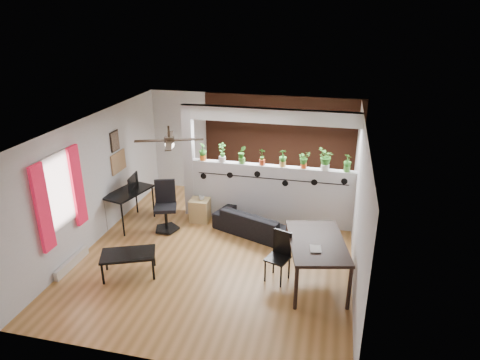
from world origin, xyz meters
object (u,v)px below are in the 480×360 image
(potted_plant_6, at_px, (326,159))
(cup, at_px, (201,198))
(potted_plant_3, at_px, (262,156))
(sofa, at_px, (255,223))
(potted_plant_4, at_px, (283,157))
(folding_chair, at_px, (280,251))
(dining_table, at_px, (317,246))
(potted_plant_7, at_px, (348,162))
(computer_desk, at_px, (128,194))
(potted_plant_2, at_px, (242,154))
(coffee_table, at_px, (128,256))
(office_chair, at_px, (166,209))
(potted_plant_1, at_px, (222,152))
(potted_plant_5, at_px, (304,159))
(cube_shelf, at_px, (200,210))
(ceiling_fan, at_px, (169,142))
(potted_plant_0, at_px, (203,151))

(potted_plant_6, height_order, cup, potted_plant_6)
(potted_plant_3, height_order, sofa, potted_plant_3)
(potted_plant_4, bearing_deg, folding_chair, -82.49)
(potted_plant_3, height_order, dining_table, potted_plant_3)
(potted_plant_7, height_order, sofa, potted_plant_7)
(computer_desk, bearing_deg, potted_plant_3, 16.68)
(potted_plant_2, xyz_separation_m, folding_chair, (1.19, -2.16, -1.02))
(potted_plant_7, height_order, coffee_table, potted_plant_7)
(sofa, bearing_deg, office_chair, 28.36)
(potted_plant_1, bearing_deg, potted_plant_2, 0.00)
(potted_plant_3, xyz_separation_m, potted_plant_7, (1.81, 0.00, 0.00))
(computer_desk, bearing_deg, potted_plant_5, 12.79)
(potted_plant_1, bearing_deg, dining_table, -43.57)
(cube_shelf, distance_m, computer_desk, 1.62)
(potted_plant_4, distance_m, coffee_table, 3.77)
(ceiling_fan, relative_size, potted_plant_1, 2.73)
(potted_plant_0, distance_m, office_chair, 1.52)
(potted_plant_0, distance_m, folding_chair, 3.17)
(potted_plant_5, distance_m, office_chair, 3.17)
(potted_plant_4, bearing_deg, potted_plant_3, 180.00)
(potted_plant_7, relative_size, cup, 3.03)
(potted_plant_7, distance_m, cup, 3.28)
(potted_plant_2, relative_size, potted_plant_7, 1.05)
(sofa, bearing_deg, potted_plant_5, -124.87)
(cup, bearing_deg, cube_shelf, 180.00)
(dining_table, bearing_deg, cup, 145.76)
(potted_plant_7, distance_m, dining_table, 2.35)
(potted_plant_5, bearing_deg, office_chair, -162.42)
(coffee_table, bearing_deg, dining_table, 9.10)
(potted_plant_1, relative_size, folding_chair, 0.47)
(ceiling_fan, bearing_deg, cup, 87.31)
(dining_table, bearing_deg, cube_shelf, 146.26)
(potted_plant_6, xyz_separation_m, potted_plant_7, (0.45, 0.00, -0.05))
(potted_plant_7, relative_size, dining_table, 0.23)
(potted_plant_2, bearing_deg, dining_table, -49.90)
(cup, bearing_deg, ceiling_fan, -92.69)
(sofa, relative_size, office_chair, 1.56)
(sofa, bearing_deg, potted_plant_6, -134.65)
(potted_plant_0, xyz_separation_m, computer_desk, (-1.47, -0.85, -0.84))
(potted_plant_5, relative_size, computer_desk, 0.31)
(potted_plant_7, xyz_separation_m, coffee_table, (-3.74, -2.69, -1.16))
(folding_chair, bearing_deg, office_chair, 154.76)
(potted_plant_5, bearing_deg, coffee_table, -136.57)
(potted_plant_3, bearing_deg, dining_table, -57.67)
(office_chair, xyz_separation_m, dining_table, (3.31, -1.26, 0.26))
(potted_plant_6, height_order, dining_table, potted_plant_6)
(folding_chair, xyz_separation_m, coffee_table, (-2.67, -0.52, -0.15))
(computer_desk, distance_m, office_chair, 0.92)
(office_chair, bearing_deg, potted_plant_1, 40.98)
(potted_plant_2, bearing_deg, coffee_table, -118.90)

